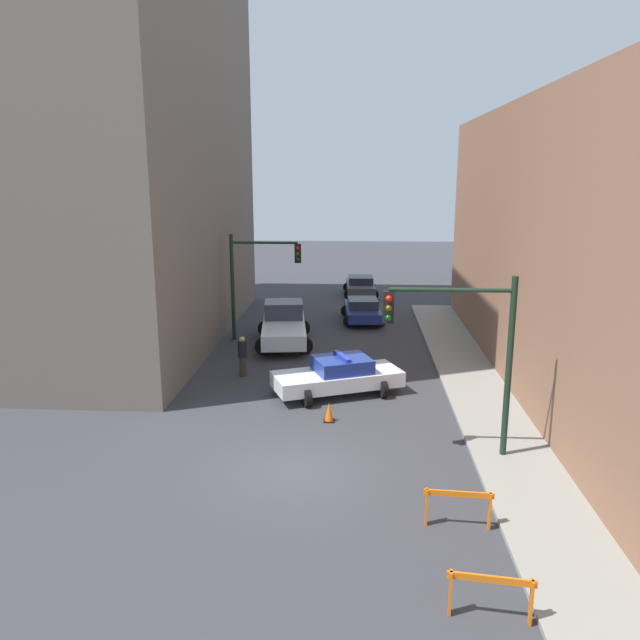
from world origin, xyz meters
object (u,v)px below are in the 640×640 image
object	(u,v)px
barrier_front	(491,590)
police_car	(339,376)
traffic_cone	(329,412)
traffic_light_near	(468,339)
barrier_mid	(458,502)
parked_car_near	(362,309)
traffic_light_far	(255,272)
white_truck	(284,325)
parked_car_mid	(360,285)
pedestrian_crossing	(243,356)

from	to	relation	value
barrier_front	police_car	bearing A→B (deg)	104.84
police_car	traffic_cone	size ratio (longest dim) A/B	7.70
traffic_light_near	barrier_mid	bearing A→B (deg)	-100.69
parked_car_near	traffic_cone	size ratio (longest dim) A/B	6.74
parked_car_near	traffic_cone	bearing A→B (deg)	-98.99
traffic_light_far	traffic_cone	distance (m)	11.37
white_truck	traffic_cone	bearing A→B (deg)	-81.34
traffic_light_near	white_truck	bearing A→B (deg)	118.62
barrier_front	barrier_mid	distance (m)	3.10
white_truck	traffic_cone	distance (m)	9.99
white_truck	parked_car_mid	xyz separation A→B (m)	(3.74, 12.42, -0.23)
parked_car_mid	white_truck	bearing A→B (deg)	-109.24
traffic_light_near	parked_car_mid	xyz separation A→B (m)	(-2.84, 24.49, -2.86)
traffic_light_near	parked_car_near	xyz separation A→B (m)	(-2.77, 16.86, -2.86)
white_truck	parked_car_mid	world-z (taller)	white_truck
police_car	barrier_mid	world-z (taller)	police_car
parked_car_near	pedestrian_crossing	size ratio (longest dim) A/B	2.66
traffic_cone	pedestrian_crossing	bearing A→B (deg)	129.26
parked_car_near	barrier_front	bearing A→B (deg)	-88.98
police_car	barrier_front	xyz separation A→B (m)	(3.14, -11.87, -0.11)
traffic_light_near	barrier_mid	world-z (taller)	traffic_light_near
traffic_light_near	parked_car_near	bearing A→B (deg)	99.32
pedestrian_crossing	traffic_cone	world-z (taller)	pedestrian_crossing
police_car	pedestrian_crossing	xyz separation A→B (m)	(-3.93, 1.91, 0.14)
parked_car_mid	barrier_mid	size ratio (longest dim) A/B	2.73
traffic_light_near	traffic_cone	xyz separation A→B (m)	(-3.97, 2.44, -3.21)
barrier_mid	traffic_cone	distance (m)	6.97
white_truck	pedestrian_crossing	bearing A→B (deg)	-108.57
parked_car_near	parked_car_mid	size ratio (longest dim) A/B	1.01
white_truck	parked_car_mid	bearing A→B (deg)	66.72
police_car	barrier_front	distance (m)	12.28
pedestrian_crossing	barrier_front	bearing A→B (deg)	146.58
traffic_light_far	traffic_cone	size ratio (longest dim) A/B	7.93
barrier_mid	traffic_cone	world-z (taller)	barrier_mid
police_car	barrier_mid	size ratio (longest dim) A/B	3.16
parked_car_near	pedestrian_crossing	distance (m)	11.04
pedestrian_crossing	barrier_mid	distance (m)	12.75
barrier_front	pedestrian_crossing	bearing A→B (deg)	117.19
parked_car_near	parked_car_mid	world-z (taller)	same
traffic_light_near	police_car	size ratio (longest dim) A/B	1.03
parked_car_mid	traffic_cone	world-z (taller)	parked_car_mid
traffic_light_far	white_truck	bearing A→B (deg)	-20.55
parked_car_near	pedestrian_crossing	bearing A→B (deg)	-120.59
parked_car_mid	traffic_cone	distance (m)	22.08
traffic_light_far	police_car	bearing A→B (deg)	-60.35
traffic_light_near	traffic_light_far	size ratio (longest dim) A/B	1.00
white_truck	barrier_front	bearing A→B (deg)	-78.92
parked_car_near	barrier_front	world-z (taller)	parked_car_near
white_truck	parked_car_mid	size ratio (longest dim) A/B	1.28
traffic_light_far	parked_car_mid	world-z (taller)	traffic_light_far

